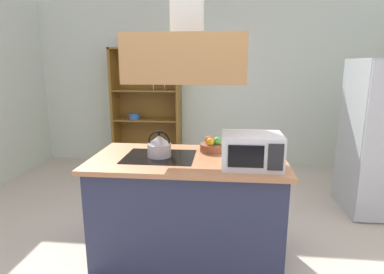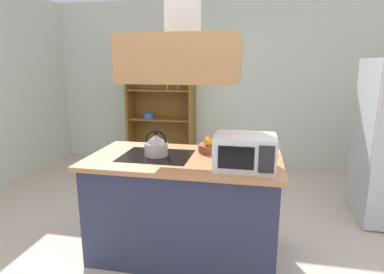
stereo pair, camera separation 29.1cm
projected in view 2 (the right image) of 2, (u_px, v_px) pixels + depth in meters
The scene contains 9 objects.
ground_plane at pixel (193, 266), 2.72m from camera, with size 7.80×7.80×0.00m, color beige.
wall_back at pixel (228, 84), 5.28m from camera, with size 6.00×0.12×2.70m, color silver.
kitchen_island at pixel (184, 206), 2.83m from camera, with size 1.65×0.88×0.90m.
range_hood at pixel (183, 46), 2.53m from camera, with size 0.90×0.70×1.16m.
dish_cabinet at pixel (162, 114), 5.40m from camera, with size 1.11×0.40×1.93m.
kettle at pixel (156, 145), 2.76m from camera, with size 0.20×0.20×0.23m.
cutting_board at pixel (257, 152), 2.87m from camera, with size 0.34×0.24×0.02m, color #A7864E.
microwave at pixel (245, 152), 2.42m from camera, with size 0.46×0.35×0.26m.
fruit_bowl at pixel (211, 146), 2.89m from camera, with size 0.23×0.23×0.14m.
Camera 2 is at (0.46, -2.36, 1.68)m, focal length 29.86 mm.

